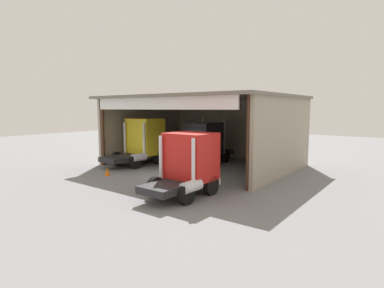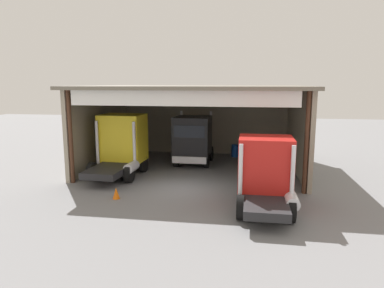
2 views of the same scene
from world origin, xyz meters
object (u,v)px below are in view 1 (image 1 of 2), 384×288
Objects in this scene: truck_black_right_bay at (205,142)px; oil_drum at (253,156)px; truck_red_yard_outside at (188,163)px; tool_cart at (283,160)px; truck_yellow_center_left_bay at (142,141)px; traffic_cone at (107,172)px.

truck_black_right_bay reaches higher than oil_drum.
oil_drum is at bearing 99.25° from truck_red_yard_outside.
truck_red_yard_outside reaches higher than tool_cart.
truck_red_yard_outside is at bearing -27.50° from truck_yellow_center_left_bay.
traffic_cone is at bearing -128.25° from tool_cart.
tool_cart reaches higher than oil_drum.
truck_yellow_center_left_bay reaches higher than oil_drum.
oil_drum is 0.93× the size of tool_cart.
truck_yellow_center_left_bay is 1.19× the size of truck_red_yard_outside.
traffic_cone is (1.33, -4.53, -1.61)m from truck_yellow_center_left_bay.
truck_black_right_bay is at bearing -131.49° from oil_drum.
truck_yellow_center_left_bay is at bearing -136.81° from oil_drum.
traffic_cone is (-8.16, -10.35, -0.22)m from tool_cart.
oil_drum reaches higher than traffic_cone.
truck_yellow_center_left_bay is at bearing 150.81° from truck_red_yard_outside.
tool_cart reaches higher than traffic_cone.
truck_yellow_center_left_bay is 9.39m from oil_drum.
truck_yellow_center_left_bay is at bearing -148.47° from tool_cart.
truck_black_right_bay is at bearing -154.42° from tool_cart.
truck_black_right_bay is at bearing 71.20° from traffic_cone.
truck_red_yard_outside is at bearing 120.26° from truck_black_right_bay.
truck_red_yard_outside is at bearing -2.66° from traffic_cone.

